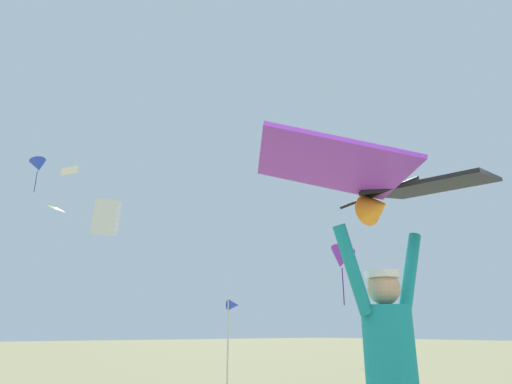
{
  "coord_description": "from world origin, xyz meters",
  "views": [
    {
      "loc": [
        -2.37,
        -1.8,
        1.21
      ],
      "look_at": [
        0.21,
        1.62,
        2.59
      ],
      "focal_mm": 30.31,
      "sensor_mm": 36.0,
      "label": 1
    }
  ],
  "objects_px": {
    "kite_flyer_person": "(391,374)",
    "held_stunt_kite": "(384,182)",
    "distant_kite_purple_mid_left": "(341,258)",
    "distant_kite_white_low_right": "(107,217)",
    "marker_flag": "(233,311)",
    "distant_kite_yellow_mid_right": "(56,208)",
    "distant_kite_white_overhead_distant": "(69,170)",
    "distant_kite_blue_far_center": "(38,165)"
  },
  "relations": [
    {
      "from": "distant_kite_blue_far_center",
      "to": "kite_flyer_person",
      "type": "bearing_deg",
      "value": -94.65
    },
    {
      "from": "kite_flyer_person",
      "to": "distant_kite_purple_mid_left",
      "type": "bearing_deg",
      "value": 42.87
    },
    {
      "from": "distant_kite_purple_mid_left",
      "to": "distant_kite_white_low_right",
      "type": "height_order",
      "value": "distant_kite_white_low_right"
    },
    {
      "from": "held_stunt_kite",
      "to": "distant_kite_white_overhead_distant",
      "type": "height_order",
      "value": "distant_kite_white_overhead_distant"
    },
    {
      "from": "marker_flag",
      "to": "distant_kite_white_overhead_distant",
      "type": "bearing_deg",
      "value": 97.47
    },
    {
      "from": "distant_kite_yellow_mid_right",
      "to": "kite_flyer_person",
      "type": "bearing_deg",
      "value": -96.13
    },
    {
      "from": "kite_flyer_person",
      "to": "distant_kite_white_low_right",
      "type": "height_order",
      "value": "distant_kite_white_low_right"
    },
    {
      "from": "distant_kite_white_low_right",
      "to": "marker_flag",
      "type": "bearing_deg",
      "value": -71.48
    },
    {
      "from": "distant_kite_yellow_mid_right",
      "to": "distant_kite_white_low_right",
      "type": "bearing_deg",
      "value": -94.53
    },
    {
      "from": "held_stunt_kite",
      "to": "distant_kite_blue_far_center",
      "type": "bearing_deg",
      "value": 85.34
    },
    {
      "from": "distant_kite_white_overhead_distant",
      "to": "marker_flag",
      "type": "distance_m",
      "value": 13.16
    },
    {
      "from": "distant_kite_purple_mid_left",
      "to": "marker_flag",
      "type": "distance_m",
      "value": 8.59
    },
    {
      "from": "distant_kite_blue_far_center",
      "to": "distant_kite_white_overhead_distant",
      "type": "xyz_separation_m",
      "value": [
        -1.0,
        -15.08,
        -5.18
      ]
    },
    {
      "from": "held_stunt_kite",
      "to": "distant_kite_white_low_right",
      "type": "height_order",
      "value": "distant_kite_white_low_right"
    },
    {
      "from": "held_stunt_kite",
      "to": "distant_kite_purple_mid_left",
      "type": "distance_m",
      "value": 14.8
    },
    {
      "from": "held_stunt_kite",
      "to": "marker_flag",
      "type": "xyz_separation_m",
      "value": [
        3.18,
        6.68,
        -0.6
      ]
    },
    {
      "from": "distant_kite_blue_far_center",
      "to": "distant_kite_white_overhead_distant",
      "type": "height_order",
      "value": "distant_kite_blue_far_center"
    },
    {
      "from": "distant_kite_white_low_right",
      "to": "held_stunt_kite",
      "type": "bearing_deg",
      "value": -97.87
    },
    {
      "from": "distant_kite_white_overhead_distant",
      "to": "distant_kite_yellow_mid_right",
      "type": "relative_size",
      "value": 1.04
    },
    {
      "from": "distant_kite_purple_mid_left",
      "to": "distant_kite_white_low_right",
      "type": "bearing_deg",
      "value": 171.22
    },
    {
      "from": "kite_flyer_person",
      "to": "held_stunt_kite",
      "type": "xyz_separation_m",
      "value": [
        -0.02,
        -0.1,
        1.31
      ]
    },
    {
      "from": "kite_flyer_person",
      "to": "marker_flag",
      "type": "xyz_separation_m",
      "value": [
        3.16,
        6.58,
        0.71
      ]
    },
    {
      "from": "held_stunt_kite",
      "to": "distant_kite_yellow_mid_right",
      "type": "distance_m",
      "value": 24.46
    },
    {
      "from": "kite_flyer_person",
      "to": "distant_kite_yellow_mid_right",
      "type": "distance_m",
      "value": 24.7
    },
    {
      "from": "distant_kite_white_overhead_distant",
      "to": "distant_kite_purple_mid_left",
      "type": "relative_size",
      "value": 0.41
    },
    {
      "from": "kite_flyer_person",
      "to": "distant_kite_purple_mid_left",
      "type": "distance_m",
      "value": 14.93
    },
    {
      "from": "distant_kite_blue_far_center",
      "to": "marker_flag",
      "type": "relative_size",
      "value": 1.51
    },
    {
      "from": "marker_flag",
      "to": "distant_kite_yellow_mid_right",
      "type": "bearing_deg",
      "value": 92.12
    },
    {
      "from": "distant_kite_white_overhead_distant",
      "to": "distant_kite_purple_mid_left",
      "type": "bearing_deg",
      "value": -41.38
    },
    {
      "from": "distant_kite_yellow_mid_right",
      "to": "distant_kite_white_low_right",
      "type": "distance_m",
      "value": 12.68
    },
    {
      "from": "distant_kite_blue_far_center",
      "to": "distant_kite_white_overhead_distant",
      "type": "distance_m",
      "value": 15.98
    },
    {
      "from": "held_stunt_kite",
      "to": "distant_kite_white_low_right",
      "type": "xyz_separation_m",
      "value": [
        1.58,
        11.45,
        2.36
      ]
    },
    {
      "from": "kite_flyer_person",
      "to": "distant_kite_white_overhead_distant",
      "type": "distance_m",
      "value": 19.39
    },
    {
      "from": "held_stunt_kite",
      "to": "distant_kite_white_overhead_distant",
      "type": "bearing_deg",
      "value": 84.61
    },
    {
      "from": "held_stunt_kite",
      "to": "marker_flag",
      "type": "height_order",
      "value": "held_stunt_kite"
    },
    {
      "from": "distant_kite_yellow_mid_right",
      "to": "marker_flag",
      "type": "relative_size",
      "value": 0.51
    },
    {
      "from": "held_stunt_kite",
      "to": "distant_kite_blue_far_center",
      "type": "relative_size",
      "value": 0.76
    },
    {
      "from": "kite_flyer_person",
      "to": "distant_kite_white_overhead_distant",
      "type": "relative_size",
      "value": 1.92
    },
    {
      "from": "kite_flyer_person",
      "to": "held_stunt_kite",
      "type": "bearing_deg",
      "value": -99.93
    },
    {
      "from": "distant_kite_white_overhead_distant",
      "to": "distant_kite_purple_mid_left",
      "type": "distance_m",
      "value": 12.74
    },
    {
      "from": "distant_kite_white_overhead_distant",
      "to": "marker_flag",
      "type": "relative_size",
      "value": 0.53
    },
    {
      "from": "distant_kite_white_overhead_distant",
      "to": "marker_flag",
      "type": "bearing_deg",
      "value": -82.53
    }
  ]
}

